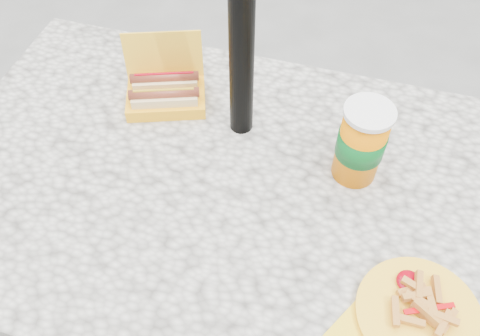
# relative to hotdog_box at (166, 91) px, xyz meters

# --- Properties ---
(ground) EXTENTS (60.00, 60.00, 0.00)m
(ground) POSITION_rel_hotdog_box_xyz_m (0.19, -0.18, -0.78)
(ground) COLOR slate
(picnic_table) EXTENTS (1.20, 0.80, 0.75)m
(picnic_table) POSITION_rel_hotdog_box_xyz_m (0.19, -0.18, -0.14)
(picnic_table) COLOR beige
(picnic_table) RESTS_ON ground
(hotdog_box) EXTENTS (0.21, 0.19, 0.14)m
(hotdog_box) POSITION_rel_hotdog_box_xyz_m (0.00, 0.00, 0.00)
(hotdog_box) COLOR yellow
(hotdog_box) RESTS_ON picnic_table
(fries_plate) EXTENTS (0.27, 0.30, 0.04)m
(fries_plate) POSITION_rel_hotdog_box_xyz_m (0.59, -0.37, -0.02)
(fries_plate) COLOR yellow
(fries_plate) RESTS_ON picnic_table
(soda_cup) EXTENTS (0.10, 0.10, 0.18)m
(soda_cup) POSITION_rel_hotdog_box_xyz_m (0.44, -0.08, 0.06)
(soda_cup) COLOR orange
(soda_cup) RESTS_ON picnic_table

